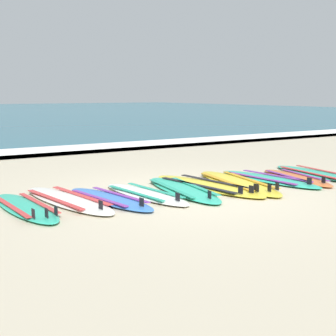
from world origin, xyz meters
The scene contains 12 objects.
ground_plane centered at (0.00, 0.00, 0.00)m, with size 80.00×80.00×0.00m, color #C1B599.
wave_foam_strip centered at (0.00, 6.29, 0.06)m, with size 80.00×1.31×0.11m, color white.
surfboard_0 centered at (-2.53, 0.43, 0.04)m, with size 0.57×2.06×0.18m.
surfboard_1 centered at (-1.89, 0.56, 0.04)m, with size 0.83×2.36×0.18m.
surfboard_2 centered at (-1.36, 0.30, 0.04)m, with size 0.74×2.04×0.18m.
surfboard_3 centered at (-0.76, 0.31, 0.04)m, with size 0.66×2.04×0.18m.
surfboard_4 centered at (-0.08, 0.30, 0.04)m, with size 0.94×2.35×0.18m.
surfboard_5 centered at (0.44, 0.34, 0.04)m, with size 0.86×2.52×0.18m.
surfboard_6 centered at (1.04, 0.28, 0.04)m, with size 1.16×2.62×0.18m.
surfboard_7 centered at (1.73, 0.25, 0.04)m, with size 0.71×2.26×0.18m.
surfboard_8 centered at (2.26, 0.09, 0.04)m, with size 0.89×2.00×0.18m.
surfboard_9 centered at (2.90, 0.17, 0.04)m, with size 0.88×2.30×0.18m.
Camera 1 is at (-4.34, -5.86, 1.53)m, focal length 51.71 mm.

